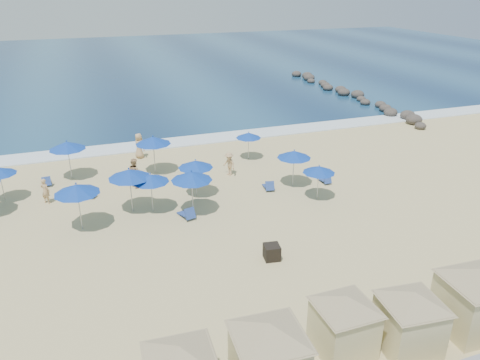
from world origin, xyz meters
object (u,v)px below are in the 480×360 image
cabana_3 (411,313)px  beachgoer_2 (229,164)px  cabana_4 (476,292)px  umbrella_5 (129,174)px  beachgoer_0 (45,191)px  cabana_1 (269,348)px  beachgoer_1 (135,173)px  cabana_2 (345,317)px  umbrella_9 (248,135)px  rock_jetty (349,94)px  beachgoer_3 (139,146)px  umbrella_7 (153,140)px  umbrella_11 (319,169)px  umbrella_12 (150,178)px  umbrella_4 (67,145)px  umbrella_3 (77,189)px  umbrella_8 (196,164)px  trash_bin (272,252)px  umbrella_10 (294,154)px  umbrella_6 (192,176)px

cabana_3 → beachgoer_2: cabana_3 is taller
cabana_4 → umbrella_5: 17.77m
umbrella_5 → beachgoer_0: size_ratio=1.73×
cabana_1 → beachgoer_1: size_ratio=2.42×
cabana_2 → cabana_3: cabana_3 is taller
cabana_4 → umbrella_9: size_ratio=2.25×
rock_jetty → beachgoer_3: bearing=-154.7°
cabana_3 → beachgoer_0: (-12.48, 17.00, -0.73)m
beachgoer_0 → beachgoer_1: 5.37m
cabana_4 → umbrella_7: bearing=113.3°
beachgoer_1 → rock_jetty: bearing=-79.9°
rock_jetty → cabana_1: (-24.45, -34.83, 1.29)m
rock_jetty → beachgoer_1: 31.29m
umbrella_11 → cabana_2: bearing=-114.3°
umbrella_12 → beachgoer_0: bearing=150.9°
rock_jetty → beachgoer_2: (-19.96, -17.30, 0.44)m
beachgoer_1 → cabana_4: bearing=-173.5°
cabana_4 → beachgoer_2: cabana_4 is taller
beachgoer_2 → umbrella_7: bearing=-136.7°
cabana_1 → umbrella_4: size_ratio=1.72×
cabana_3 → umbrella_5: umbrella_5 is taller
cabana_4 → umbrella_9: 20.02m
umbrella_3 → umbrella_4: (-0.36, 7.42, -0.01)m
umbrella_8 → trash_bin: bearing=-79.0°
cabana_3 → umbrella_3: size_ratio=1.56×
cabana_2 → beachgoer_3: 22.58m
umbrella_10 → beachgoer_2: (-3.31, 3.04, -1.32)m
umbrella_3 → beachgoer_2: umbrella_3 is taller
umbrella_4 → umbrella_5: size_ratio=0.99×
umbrella_12 → cabana_4: bearing=-55.2°
cabana_1 → umbrella_6: size_ratio=1.75×
cabana_1 → cabana_2: (3.14, 0.68, -0.18)m
cabana_2 → beachgoer_2: (1.35, 16.84, -0.67)m
umbrella_3 → umbrella_7: bearing=52.1°
rock_jetty → trash_bin: 35.06m
umbrella_5 → cabana_2: bearing=-67.7°
cabana_3 → umbrella_8: size_ratio=1.74×
umbrella_4 → umbrella_7: bearing=-9.4°
umbrella_8 → cabana_4: bearing=-65.9°
rock_jetty → umbrella_3: bearing=-143.8°
cabana_1 → umbrella_10: size_ratio=1.87×
umbrella_3 → beachgoer_2: bearing=24.6°
rock_jetty → cabana_4: cabana_4 is taller
umbrella_9 → beachgoer_3: size_ratio=1.12×
trash_bin → cabana_4: size_ratio=0.15×
umbrella_3 → umbrella_4: bearing=92.8°
umbrella_6 → umbrella_11: bearing=-5.1°
umbrella_12 → beachgoer_3: bearing=86.1°
cabana_4 → umbrella_5: (-10.69, 14.19, 0.64)m
umbrella_3 → umbrella_7: umbrella_7 is taller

